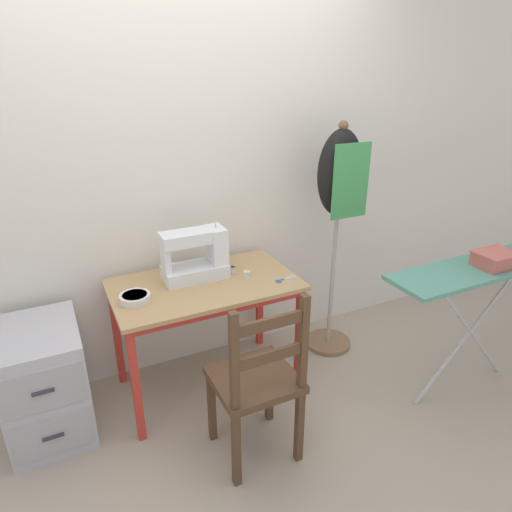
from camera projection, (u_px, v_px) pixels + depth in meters
name	position (u px, v px, depth m)	size (l,w,h in m)	color
ground_plane	(228.00, 414.00, 2.62)	(14.00, 14.00, 0.00)	tan
wall_back	(178.00, 172.00, 2.69)	(10.00, 0.05, 2.55)	silver
sewing_table	(206.00, 297.00, 2.62)	(1.05, 0.61, 0.71)	tan
sewing_machine	(198.00, 256.00, 2.61)	(0.38, 0.19, 0.32)	white
fabric_bowl	(135.00, 298.00, 2.39)	(0.16, 0.16, 0.04)	silver
scissors	(283.00, 280.00, 2.63)	(0.14, 0.06, 0.01)	silver
thread_spool_near_machine	(233.00, 270.00, 2.72)	(0.03, 0.03, 0.04)	silver
thread_spool_mid_table	(247.00, 274.00, 2.66)	(0.04, 0.04, 0.04)	silver
wooden_chair	(257.00, 382.00, 2.20)	(0.40, 0.38, 0.94)	#513823
filing_cabinet	(45.00, 382.00, 2.41)	(0.41, 0.55, 0.62)	#B7B7BC
dress_form	(339.00, 190.00, 2.83)	(0.32, 0.32, 1.56)	#846647
ironing_board	(483.00, 273.00, 2.54)	(1.19, 0.30, 0.84)	#518E7A
storage_box	(495.00, 259.00, 2.49)	(0.22, 0.17, 0.08)	#AD564C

